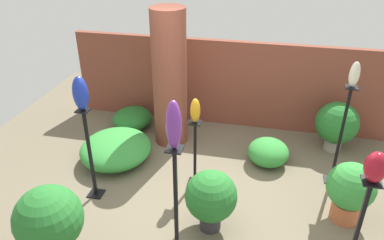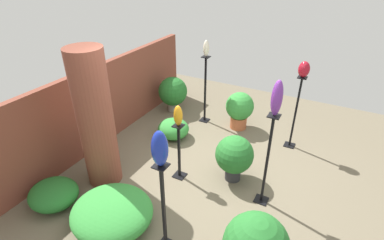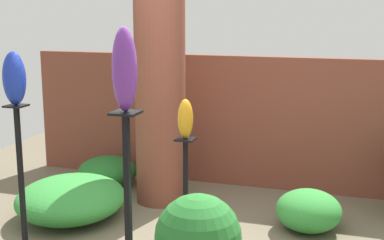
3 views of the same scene
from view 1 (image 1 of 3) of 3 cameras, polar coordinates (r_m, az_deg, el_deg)
ground_plane at (r=5.18m, az=1.50°, el=-12.46°), size 8.00×8.00×0.00m
brick_wall_back at (r=6.71m, az=5.40°, el=5.53°), size 5.60×0.12×1.57m
brick_pillar at (r=5.98m, az=-3.43°, el=6.21°), size 0.55×0.55×2.25m
pedestal_violet at (r=4.00m, az=-2.43°, el=-14.04°), size 0.20×0.20×1.50m
pedestal_amber at (r=5.24m, az=0.47°, el=-5.58°), size 0.20×0.20×1.01m
pedestal_cobalt at (r=5.12m, az=-15.20°, el=-5.60°), size 0.20×0.20×1.32m
pedestal_ivory at (r=5.54m, az=21.59°, el=-2.88°), size 0.20×0.20×1.50m
art_vase_ruby at (r=3.46m, az=26.22°, el=-6.47°), size 0.19×0.20×0.28m
art_vase_violet at (r=3.38m, az=-2.79°, el=-0.78°), size 0.15×0.15×0.50m
art_vase_amber at (r=4.87m, az=0.50°, el=1.45°), size 0.13×0.14×0.34m
art_vase_cobalt at (r=4.68m, az=-16.64°, el=3.91°), size 0.19×0.19×0.44m
art_vase_ivory at (r=5.14m, az=23.52°, el=6.40°), size 0.13×0.12×0.34m
potted_plant_back_center at (r=4.53m, az=2.91°, el=-11.69°), size 0.63×0.63×0.81m
potted_plant_walkway_edge at (r=5.04m, az=22.98°, el=-9.73°), size 0.59×0.59×0.82m
potted_plant_front_right at (r=6.43m, az=21.20°, el=-0.54°), size 0.68×0.68×0.84m
potted_plant_mid_right at (r=4.37m, az=-20.91°, el=-14.31°), size 0.73×0.73×0.97m
foliage_bed_east at (r=5.98m, az=-11.52°, el=-4.29°), size 1.10×1.16×0.42m
foliage_bed_west at (r=6.87m, az=-9.07°, el=0.23°), size 0.70×0.76×0.36m
foliage_bed_center at (r=5.92m, az=11.54°, el=-4.82°), size 0.63×0.64×0.40m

